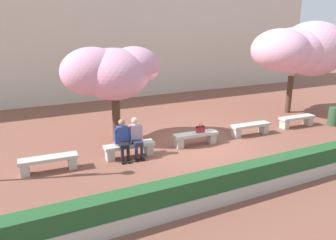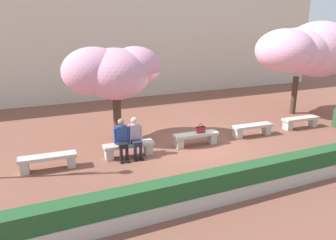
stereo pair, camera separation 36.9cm
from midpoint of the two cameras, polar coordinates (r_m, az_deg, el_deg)
name	(u,v)px [view 1 (the left image)]	position (r m, az deg, el deg)	size (l,w,h in m)	color
ground_plane	(195,145)	(11.74, 3.88, -4.34)	(100.00, 100.00, 0.00)	brown
building_facade	(106,34)	(20.88, -11.29, 14.54)	(28.00, 4.00, 7.28)	beige
stone_bench_west_end	(49,162)	(10.22, -21.04, -6.83)	(1.66, 0.51, 0.45)	#BCB7AD
stone_bench_near_west	(130,148)	(10.67, -7.71, -4.89)	(1.66, 0.51, 0.45)	#BCB7AD
stone_bench_center	(195,137)	(11.64, 3.91, -2.97)	(1.66, 0.51, 0.45)	#BCB7AD
stone_bench_near_east	(250,128)	(13.02, 13.37, -1.30)	(1.66, 0.51, 0.45)	#BCB7AD
stone_bench_east_end	(297,120)	(14.68, 20.85, 0.04)	(1.66, 0.51, 0.45)	#BCB7AD
person_seated_left	(123,138)	(10.42, -8.87, -3.11)	(0.51, 0.72, 1.29)	black
person_seated_right	(136,136)	(10.55, -6.61, -2.78)	(0.51, 0.70, 1.29)	black
handbag	(200,129)	(11.63, 4.77, -1.54)	(0.30, 0.15, 0.34)	#A3232D
cherry_tree_main	(112,72)	(11.75, -10.56, 8.24)	(3.52, 2.64, 3.42)	#473323
cherry_tree_secondary	(300,50)	(16.68, 21.35, 11.31)	(5.02, 3.14, 4.32)	#473323
planter_hedge_foreground	(268,174)	(8.91, 15.87, -9.12)	(15.87, 0.50, 0.80)	#BCB7AD
trash_bin	(334,116)	(15.47, 26.27, 0.56)	(0.44, 0.44, 0.78)	#2D5133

